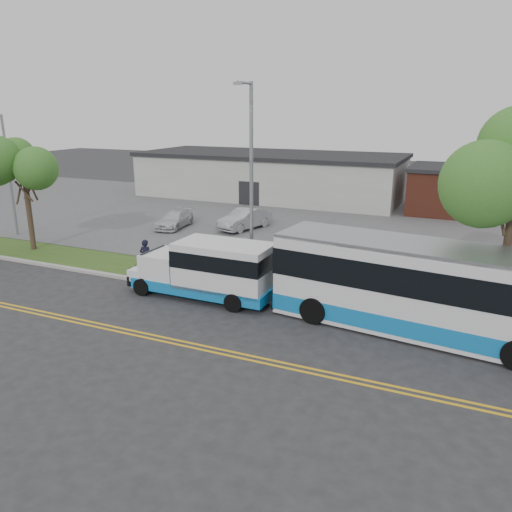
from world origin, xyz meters
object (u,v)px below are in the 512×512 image
at_px(streetlight_far, 8,171).
at_px(pedestrian, 146,257).
at_px(tree_west, 23,167).
at_px(shuttle_bus, 211,268).
at_px(transit_bus, 438,292).
at_px(parked_car_a, 245,219).
at_px(parked_car_b, 175,220).
at_px(streetlight_near, 251,180).

height_order(streetlight_far, pedestrian, streetlight_far).
bearing_deg(tree_west, shuttle_bus, -10.57).
relative_size(transit_bus, pedestrian, 6.84).
height_order(transit_bus, parked_car_a, transit_bus).
bearing_deg(parked_car_a, streetlight_far, -133.33).
xyz_separation_m(tree_west, parked_car_a, (9.65, 10.18, -4.28)).
relative_size(shuttle_bus, pedestrian, 3.71).
xyz_separation_m(shuttle_bus, transit_bus, (9.78, 0.01, 0.35)).
distance_m(streetlight_far, parked_car_a, 16.22).
bearing_deg(pedestrian, tree_west, -13.50).
bearing_deg(transit_bus, parked_car_b, 156.41).
xyz_separation_m(streetlight_near, pedestrian, (-5.60, -0.83, -4.18)).
distance_m(parked_car_a, parked_car_b, 5.15).
bearing_deg(streetlight_far, parked_car_b, 35.68).
relative_size(shuttle_bus, transit_bus, 0.54).
height_order(transit_bus, pedestrian, transit_bus).
distance_m(transit_bus, pedestrian, 14.42).
distance_m(transit_bus, parked_car_b, 22.01).
relative_size(tree_west, shuttle_bus, 0.98).
bearing_deg(parked_car_b, tree_west, -126.27).
xyz_separation_m(streetlight_far, pedestrian, (13.40, -3.52, -3.42)).
bearing_deg(parked_car_a, parked_car_b, -144.81).
xyz_separation_m(pedestrian, parked_car_a, (0.25, 11.48, -0.21)).
height_order(tree_west, pedestrian, tree_west).
relative_size(streetlight_near, parked_car_b, 2.35).
relative_size(transit_bus, parked_car_b, 3.22).
bearing_deg(transit_bus, tree_west, -179.44).
height_order(streetlight_far, parked_car_a, streetlight_far).
bearing_deg(parked_car_a, streetlight_near, -46.91).
xyz_separation_m(streetlight_far, transit_bus, (27.74, -4.81, -2.69)).
relative_size(streetlight_far, parked_car_b, 1.98).
xyz_separation_m(streetlight_far, parked_car_a, (13.65, 7.96, -3.64)).
bearing_deg(shuttle_bus, streetlight_far, 165.34).
bearing_deg(shuttle_bus, parked_car_b, 129.89).
relative_size(tree_west, streetlight_far, 0.86).
xyz_separation_m(tree_west, pedestrian, (9.40, -1.30, -4.07)).
bearing_deg(parked_car_b, transit_bus, -37.36).
bearing_deg(parked_car_a, transit_bus, -25.78).
relative_size(streetlight_far, parked_car_a, 1.78).
bearing_deg(pedestrian, transit_bus, 169.20).
distance_m(streetlight_far, transit_bus, 28.28).
distance_m(tree_west, parked_car_b, 10.73).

